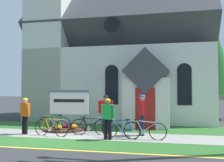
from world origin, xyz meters
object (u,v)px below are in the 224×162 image
Objects in this scene: bicycle_white at (145,130)px; bicycle_green at (51,127)px; cyclist_in_orange_jersey at (142,111)px; bicycle_yellow at (90,126)px; cyclist_in_red_jersey at (106,110)px; church_sign at (69,103)px; cyclist_in_yellow_jersey at (25,113)px; cyclist_in_green_jersey at (108,116)px; roadside_conifer at (213,57)px; bicycle_orange at (121,129)px; bicycle_silver at (54,124)px.

bicycle_white is 3.99m from bicycle_green.
bicycle_yellow is at bearing -171.17° from cyclist_in_orange_jersey.
cyclist_in_red_jersey reaches higher than bicycle_white.
bicycle_green is at bearing -179.21° from bicycle_white.
cyclist_in_yellow_jersey is (-1.27, -2.02, -0.36)m from church_sign.
bicycle_green is at bearing -146.61° from cyclist_in_red_jersey.
cyclist_in_red_jersey is (3.40, 1.21, 0.09)m from cyclist_in_yellow_jersey.
church_sign is at bearing 152.44° from bicycle_white.
cyclist_in_orange_jersey is at bearing -17.37° from church_sign.
cyclist_in_green_jersey is 0.23× the size of roadside_conifer.
bicycle_green is at bearing -158.57° from bicycle_yellow.
cyclist_in_orange_jersey reaches higher than bicycle_white.
cyclist_in_orange_jersey reaches higher than cyclist_in_yellow_jersey.
roadside_conifer is (7.91, 6.90, 3.00)m from church_sign.
church_sign is at bearing -138.91° from roadside_conifer.
church_sign is at bearing 145.84° from bicycle_orange.
bicycle_silver is at bearing 167.30° from bicycle_yellow.
bicycle_orange is 0.97× the size of bicycle_white.
cyclist_in_orange_jersey is at bearing -1.13° from bicycle_silver.
cyclist_in_orange_jersey is at bearing 8.83° from bicycle_yellow.
church_sign is 1.20× the size of bicycle_silver.
bicycle_white is (0.98, -0.03, -0.00)m from bicycle_orange.
bicycle_white is at bearing -78.13° from cyclist_in_orange_jersey.
cyclist_in_yellow_jersey reaches higher than bicycle_orange.
roadside_conifer reaches higher than bicycle_yellow.
bicycle_orange is at bearing -20.26° from bicycle_yellow.
bicycle_green is 0.97× the size of cyclist_in_red_jersey.
cyclist_in_green_jersey is (1.00, -0.91, 0.57)m from bicycle_yellow.
cyclist_in_red_jersey is 0.25× the size of roadside_conifer.
cyclist_in_red_jersey is at bearing 145.85° from bicycle_white.
bicycle_orange is 1.54m from bicycle_yellow.
bicycle_white reaches higher than bicycle_yellow.
bicycle_yellow is 2.99m from cyclist_in_yellow_jersey.
cyclist_in_red_jersey reaches higher than cyclist_in_yellow_jersey.
bicycle_silver is 2.50m from cyclist_in_red_jersey.
cyclist_in_red_jersey is (-0.95, 1.28, 0.66)m from bicycle_orange.
cyclist_in_green_jersey is at bearing -6.58° from cyclist_in_yellow_jersey.
bicycle_silver is at bearing -135.53° from roadside_conifer.
bicycle_yellow is 1.03× the size of bicycle_green.
bicycle_yellow is 1.07× the size of cyclist_in_green_jersey.
church_sign is 10.91m from roadside_conifer.
roadside_conifer is (5.27, 9.36, 3.35)m from cyclist_in_green_jersey.
cyclist_in_orange_jersey is at bearing 48.27° from bicycle_orange.
bicycle_orange is (3.08, -2.09, -0.92)m from church_sign.
bicycle_green is 3.98m from cyclist_in_orange_jersey.
bicycle_white is (4.05, -2.11, -0.93)m from church_sign.
bicycle_white is 10.56m from roadside_conifer.
bicycle_orange is 1.03× the size of cyclist_in_yellow_jersey.
roadside_conifer is at bearing 44.47° from bicycle_silver.
cyclist_in_yellow_jersey is at bearing -160.47° from cyclist_in_red_jersey.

